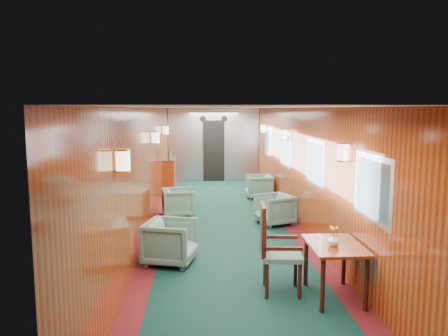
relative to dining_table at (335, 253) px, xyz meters
name	(u,v)px	position (x,y,z in m)	size (l,w,h in m)	color
room	(226,147)	(-1.15, 3.26, 1.05)	(12.00, 12.10, 2.40)	black
bulkhead	(214,145)	(-1.15, 9.17, 0.60)	(2.98, 0.17, 2.39)	#AFB0B6
windows_right	(298,155)	(0.34, 3.51, 0.86)	(0.02, 8.60, 0.80)	silver
wall_sconces	(224,137)	(-1.15, 3.83, 1.20)	(2.97, 7.97, 0.25)	#FFE2C6
dining_table	(335,253)	(0.00, 0.00, 0.00)	(0.66, 0.94, 0.70)	maroon
side_chair	(274,245)	(-0.74, 0.21, 0.05)	(0.57, 0.59, 1.17)	#1D443F
credenza	(170,175)	(-2.49, 7.16, -0.09)	(0.34, 1.09, 1.25)	maroon
flower_vase	(334,240)	(-0.04, -0.06, 0.19)	(0.15, 0.15, 0.15)	silver
armchair_left_near	(171,242)	(-2.13, 1.38, -0.25)	(0.72, 0.74, 0.68)	#1D443F
armchair_left_far	(178,202)	(-2.13, 4.39, -0.27)	(0.67, 0.69, 0.62)	#1D443F
armchair_right_near	(274,209)	(-0.12, 3.55, -0.27)	(0.67, 0.69, 0.63)	#1D443F
armchair_right_far	(259,187)	(-0.06, 6.21, -0.27)	(0.67, 0.69, 0.62)	#1D443F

